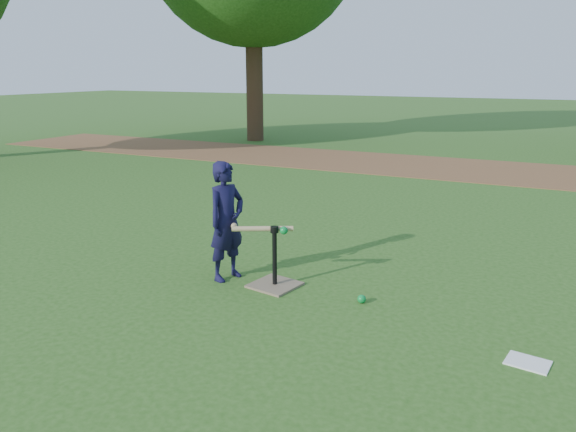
% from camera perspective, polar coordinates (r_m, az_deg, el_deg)
% --- Properties ---
extents(ground, '(80.00, 80.00, 0.00)m').
position_cam_1_polar(ground, '(5.84, 0.11, -6.28)').
color(ground, '#285116').
rests_on(ground, ground).
extents(dirt_strip, '(24.00, 3.00, 0.01)m').
position_cam_1_polar(dirt_strip, '(12.80, 15.00, 4.82)').
color(dirt_strip, brown).
rests_on(dirt_strip, ground).
extents(child, '(0.39, 0.50, 1.22)m').
position_cam_1_polar(child, '(5.68, -6.26, -0.53)').
color(child, black).
rests_on(child, ground).
extents(wiffle_ball_ground, '(0.08, 0.08, 0.08)m').
position_cam_1_polar(wiffle_ball_ground, '(5.27, 7.50, -8.35)').
color(wiffle_ball_ground, '#0B8132').
rests_on(wiffle_ball_ground, ground).
extents(clipboard, '(0.33, 0.27, 0.01)m').
position_cam_1_polar(clipboard, '(4.60, 23.18, -13.53)').
color(clipboard, white).
rests_on(clipboard, ground).
extents(batting_tee, '(0.50, 0.50, 0.61)m').
position_cam_1_polar(batting_tee, '(5.59, -1.36, -6.07)').
color(batting_tee, '#7D684F').
rests_on(batting_tee, ground).
extents(swing_action, '(0.61, 0.32, 0.08)m').
position_cam_1_polar(swing_action, '(5.48, -2.46, -1.31)').
color(swing_action, tan).
rests_on(swing_action, ground).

